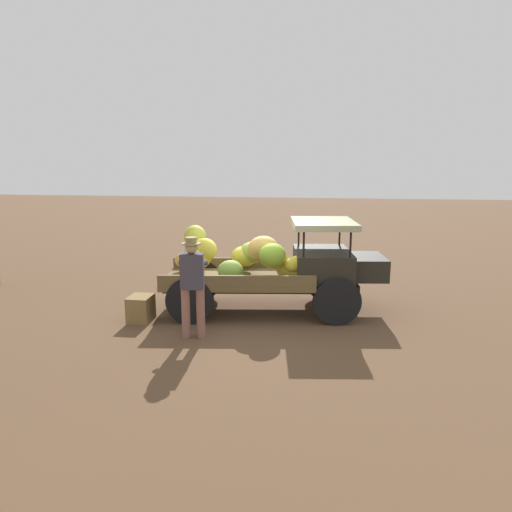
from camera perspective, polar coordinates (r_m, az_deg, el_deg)
The scene contains 4 objects.
ground_plane at distance 9.53m, azimuth 0.52°, elevation -7.23°, with size 60.00×60.00×0.00m, color brown.
truck at distance 9.51m, azimuth 2.69°, elevation -1.23°, with size 4.58×2.18×1.90m.
farmer at distance 8.16m, azimuth -7.80°, elevation -3.05°, with size 0.52×0.48×1.80m.
wooden_crate at distance 9.38m, azimuth -13.93°, elevation -6.27°, with size 0.51×0.42×0.50m, color olive.
Camera 1 is at (1.14, -8.94, 3.09)m, focal length 32.67 mm.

